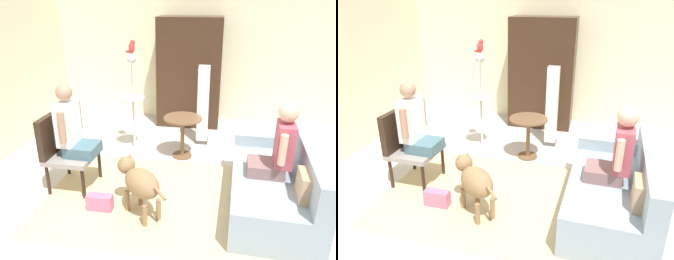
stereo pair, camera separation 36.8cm
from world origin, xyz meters
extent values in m
plane|color=beige|center=(0.00, 0.00, 0.00)|extent=(7.16, 7.16, 0.00)
cube|color=beige|center=(0.00, 3.04, 1.45)|extent=(5.96, 0.12, 2.89)
cube|color=#C6B284|center=(-0.01, -0.03, 0.00)|extent=(3.04, 2.00, 0.01)
cube|color=#8EA0AD|center=(1.19, -0.01, 0.23)|extent=(0.99, 1.77, 0.45)
cube|color=#8EA0AD|center=(1.55, -0.02, 0.63)|extent=(0.26, 1.74, 0.37)
cube|color=#8EA0AD|center=(1.22, 0.77, 0.53)|extent=(0.92, 0.22, 0.16)
cube|color=tan|center=(1.40, -0.45, 0.59)|extent=(0.11, 0.32, 0.28)
cylinder|color=black|center=(-1.03, 0.34, 0.21)|extent=(0.04, 0.04, 0.41)
cylinder|color=black|center=(-1.05, -0.18, 0.21)|extent=(0.04, 0.04, 0.41)
cylinder|color=black|center=(-1.50, 0.36, 0.21)|extent=(0.04, 0.04, 0.41)
cylinder|color=black|center=(-1.51, -0.17, 0.21)|extent=(0.04, 0.04, 0.41)
cube|color=gray|center=(-1.27, 0.09, 0.44)|extent=(0.58, 0.64, 0.06)
cube|color=black|center=(-1.52, 0.09, 0.73)|extent=(0.10, 0.63, 0.51)
cube|color=#7B5B5B|center=(1.09, 0.00, 0.52)|extent=(0.41, 0.36, 0.14)
cube|color=#B24C59|center=(1.26, -0.01, 0.83)|extent=(0.20, 0.35, 0.48)
sphere|color=#DDB293|center=(1.26, -0.01, 1.20)|extent=(0.22, 0.22, 0.22)
cylinder|color=#DDB293|center=(1.21, -0.22, 0.85)|extent=(0.08, 0.08, 0.34)
cylinder|color=#DDB293|center=(1.23, 0.20, 0.85)|extent=(0.08, 0.08, 0.34)
cube|color=#436572|center=(-1.13, 0.08, 0.54)|extent=(0.40, 0.37, 0.14)
cube|color=white|center=(-1.29, 0.09, 0.88)|extent=(0.19, 0.37, 0.54)
sphere|color=#A57A60|center=(-1.29, 0.09, 1.27)|extent=(0.20, 0.20, 0.20)
cylinder|color=#A57A60|center=(-1.25, 0.31, 0.91)|extent=(0.08, 0.08, 0.38)
cylinder|color=#A57A60|center=(-1.26, -0.13, 0.91)|extent=(0.08, 0.08, 0.38)
cylinder|color=brown|center=(0.00, 1.17, 0.63)|extent=(0.57, 0.57, 0.02)
cylinder|color=brown|center=(0.00, 1.17, 0.31)|extent=(0.06, 0.06, 0.62)
cylinder|color=brown|center=(0.00, 1.17, 0.01)|extent=(0.30, 0.30, 0.03)
ellipsoid|color=olive|center=(-0.26, -0.39, 0.41)|extent=(0.59, 0.57, 0.31)
sphere|color=olive|center=(-0.49, -0.17, 0.51)|extent=(0.21, 0.21, 0.21)
cone|color=olive|center=(-0.53, -0.21, 0.61)|extent=(0.06, 0.06, 0.06)
cone|color=olive|center=(-0.46, -0.13, 0.61)|extent=(0.06, 0.06, 0.06)
cylinder|color=olive|center=(-0.01, -0.61, 0.45)|extent=(0.16, 0.15, 0.10)
cylinder|color=olive|center=(-0.45, -0.33, 0.13)|extent=(0.06, 0.06, 0.26)
cylinder|color=olive|center=(-0.33, -0.20, 0.13)|extent=(0.06, 0.06, 0.26)
cylinder|color=olive|center=(-0.19, -0.58, 0.13)|extent=(0.06, 0.06, 0.26)
cylinder|color=olive|center=(-0.06, -0.44, 0.13)|extent=(0.06, 0.06, 0.26)
cylinder|color=silver|center=(-0.80, 1.33, 0.01)|extent=(0.36, 0.36, 0.03)
cylinder|color=silver|center=(-0.80, 1.33, 0.42)|extent=(0.04, 0.04, 0.85)
cylinder|color=silver|center=(-0.80, 1.33, 0.86)|extent=(0.38, 0.38, 0.02)
cylinder|color=silver|center=(-0.62, 1.33, 1.17)|extent=(0.01, 0.01, 0.60)
cylinder|color=silver|center=(-0.66, 1.43, 1.17)|extent=(0.01, 0.01, 0.60)
cylinder|color=silver|center=(-0.75, 1.50, 1.17)|extent=(0.01, 0.01, 0.60)
cylinder|color=silver|center=(-0.86, 1.50, 1.17)|extent=(0.01, 0.01, 0.60)
cylinder|color=silver|center=(-0.95, 1.43, 1.17)|extent=(0.01, 0.01, 0.60)
cylinder|color=silver|center=(-0.98, 1.33, 1.17)|extent=(0.01, 0.01, 0.60)
cylinder|color=silver|center=(-0.95, 1.22, 1.17)|extent=(0.01, 0.01, 0.60)
cylinder|color=silver|center=(-0.86, 1.16, 1.17)|extent=(0.01, 0.01, 0.60)
cylinder|color=silver|center=(-0.75, 1.16, 1.17)|extent=(0.01, 0.01, 0.60)
cylinder|color=silver|center=(-0.66, 1.22, 1.17)|extent=(0.01, 0.01, 0.60)
sphere|color=silver|center=(-0.80, 1.33, 1.47)|extent=(0.15, 0.15, 0.15)
ellipsoid|color=red|center=(-0.79, 1.33, 1.63)|extent=(0.09, 0.10, 0.17)
sphere|color=red|center=(-0.77, 1.33, 1.70)|extent=(0.07, 0.07, 0.07)
cone|color=#D8BF4C|center=(-0.73, 1.33, 1.70)|extent=(0.03, 0.02, 0.02)
ellipsoid|color=red|center=(-0.83, 1.33, 1.57)|extent=(0.12, 0.03, 0.04)
cube|color=#4C4742|center=(0.26, 1.75, 0.03)|extent=(0.20, 0.20, 0.06)
cube|color=white|center=(0.26, 1.75, 0.68)|extent=(0.18, 0.18, 1.25)
cube|color=#382316|center=(-0.06, 2.63, 1.00)|extent=(1.16, 0.56, 2.00)
cube|color=#D8668C|center=(-0.77, -0.37, 0.10)|extent=(0.30, 0.13, 0.19)
camera|label=1|loc=(0.54, -3.44, 2.32)|focal=35.32mm
camera|label=2|loc=(0.90, -3.36, 2.32)|focal=35.32mm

